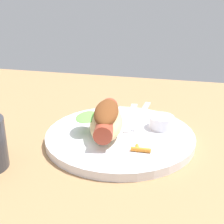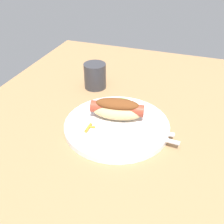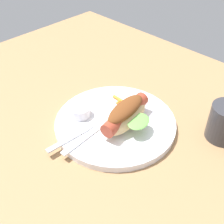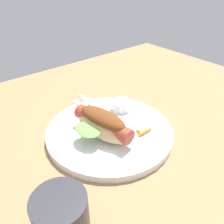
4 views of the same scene
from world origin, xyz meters
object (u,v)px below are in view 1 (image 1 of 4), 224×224
Objects in this scene: hot_dog at (107,119)px; fork at (141,116)px; plate at (121,137)px; sauce_ramekin at (161,122)px; knife at (131,117)px; carrot_garnish at (140,149)px.

fork is (-5.20, -9.52, -2.74)cm from hot_dog.
plate is 1.79× the size of fork.
sauce_ramekin is 0.31× the size of fork.
hot_dog reaches higher than fork.
knife is (6.71, -3.47, -1.04)cm from sauce_ramekin.
knife is 4.42× the size of carrot_garnish.
sauce_ramekin is at bearing -104.14° from carrot_garnish.
carrot_garnish is (-7.34, 5.72, -2.56)cm from hot_dog.
hot_dog is 0.94× the size of fork.
sauce_ramekin is 7.63cm from knife.
fork is at bearing -37.33° from hot_dog.
fork is 1.04× the size of knife.
knife is at bearing -30.26° from hot_dog.
fork is at bearing -105.03° from plate.
knife reaches higher than plate.
carrot_garnish reaches higher than knife.
plate is 4.66cm from hot_dog.
plate is 5.76× the size of sauce_ramekin.
hot_dog is 3.02× the size of sauce_ramekin.
knife is (-0.56, -7.96, 0.98)cm from plate.
hot_dog is at bearing 155.39° from fork.
hot_dog is 11.19cm from fork.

